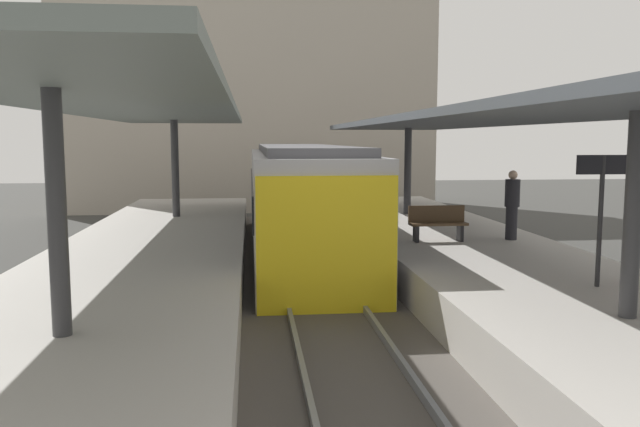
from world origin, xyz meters
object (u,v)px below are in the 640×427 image
at_px(platform_sign, 602,190).
at_px(passenger_near_bench, 512,204).
at_px(commuter_train, 300,200).
at_px(platform_bench, 437,222).

relative_size(platform_sign, passenger_near_bench, 1.29).
distance_m(commuter_train, passenger_near_bench, 5.94).
relative_size(platform_bench, passenger_near_bench, 0.82).
distance_m(platform_bench, platform_sign, 5.29).
bearing_deg(platform_sign, platform_bench, 104.28).
relative_size(platform_bench, platform_sign, 0.63).
xyz_separation_m(commuter_train, passenger_near_bench, (4.99, -3.22, 0.16)).
height_order(platform_sign, passenger_near_bench, platform_sign).
height_order(commuter_train, platform_bench, commuter_train).
height_order(platform_bench, passenger_near_bench, passenger_near_bench).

